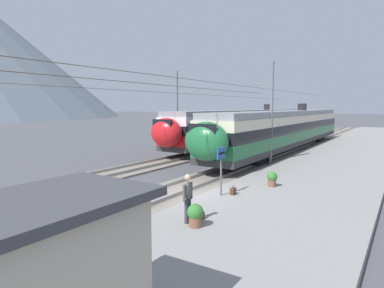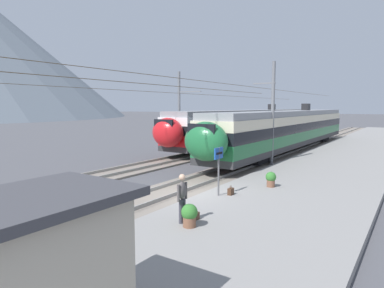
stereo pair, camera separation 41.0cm
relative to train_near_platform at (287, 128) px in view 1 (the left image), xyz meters
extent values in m
plane|color=#4C4C51|center=(-18.34, -0.92, -2.23)|extent=(400.00, 400.00, 0.00)
cube|color=gray|center=(-18.34, -5.30, -2.09)|extent=(120.00, 6.96, 0.29)
cube|color=slate|center=(-18.34, 0.00, -2.17)|extent=(120.00, 3.00, 0.12)
cube|color=gray|center=(-18.34, -0.72, -2.03)|extent=(120.00, 0.07, 0.16)
cube|color=gray|center=(-18.34, 0.72, -2.03)|extent=(120.00, 0.07, 0.16)
cube|color=slate|center=(-18.34, 5.79, -2.17)|extent=(120.00, 3.00, 0.12)
cube|color=gray|center=(-18.34, 5.08, -2.03)|extent=(120.00, 0.07, 0.16)
cube|color=gray|center=(-18.34, 6.51, -2.03)|extent=(120.00, 0.07, 0.16)
cube|color=#2D2D30|center=(0.59, 0.00, -1.31)|extent=(29.99, 2.91, 0.45)
cube|color=#1E6638|center=(0.59, 0.00, -0.66)|extent=(29.99, 2.91, 0.85)
cube|color=black|center=(0.59, 0.00, 0.14)|extent=(29.99, 2.95, 0.75)
cube|color=beige|center=(0.59, 0.00, 0.84)|extent=(29.99, 2.91, 0.65)
cube|color=gray|center=(0.59, 0.00, 1.39)|extent=(29.69, 2.71, 0.45)
cube|color=black|center=(-8.70, 0.00, -1.74)|extent=(2.80, 2.33, 0.42)
cube|color=black|center=(9.89, 0.00, -1.74)|extent=(2.80, 2.33, 0.42)
ellipsoid|color=#1E6638|center=(-14.95, 0.00, 0.04)|extent=(1.80, 2.68, 2.25)
cube|color=black|center=(-15.45, 0.00, 0.47)|extent=(0.16, 1.75, 1.19)
cube|color=black|center=(5.09, 0.00, 1.97)|extent=(0.90, 0.70, 0.70)
cube|color=#2D2D30|center=(5.67, 5.79, -1.31)|extent=(32.36, 2.86, 0.45)
cube|color=red|center=(5.67, 5.79, -0.66)|extent=(32.36, 2.86, 0.85)
cube|color=black|center=(5.67, 5.79, 0.14)|extent=(32.36, 2.90, 0.75)
cube|color=white|center=(5.67, 5.79, 0.84)|extent=(32.36, 2.86, 0.65)
cube|color=gray|center=(5.67, 5.79, 1.39)|extent=(32.06, 2.66, 0.45)
cube|color=black|center=(-4.37, 5.79, -1.74)|extent=(2.80, 2.29, 0.42)
cube|color=black|center=(15.70, 5.79, -1.74)|extent=(2.80, 2.29, 0.42)
ellipsoid|color=red|center=(-11.06, 5.79, 0.04)|extent=(1.80, 2.64, 2.25)
cube|color=black|center=(-11.56, 5.79, 0.47)|extent=(0.16, 1.72, 1.19)
cube|color=black|center=(10.52, 5.79, 1.97)|extent=(0.90, 0.70, 0.70)
cylinder|color=slate|center=(-8.24, -1.37, 1.45)|extent=(0.24, 0.24, 7.36)
cube|color=slate|center=(-8.24, -0.68, 3.64)|extent=(0.10, 1.67, 0.10)
cylinder|color=#473823|center=(-8.24, 0.00, 3.39)|extent=(48.03, 0.02, 0.02)
cylinder|color=slate|center=(-6.64, 7.96, 1.43)|extent=(0.24, 0.24, 7.33)
cube|color=slate|center=(-6.64, 6.88, 3.30)|extent=(0.10, 2.47, 0.10)
cylinder|color=#473823|center=(-6.64, 5.79, 3.05)|extent=(48.03, 0.02, 0.02)
cylinder|color=#59595B|center=(-18.24, -2.69, -0.86)|extent=(0.08, 0.08, 2.15)
cube|color=#19479E|center=(-18.24, -2.69, -0.04)|extent=(0.70, 0.06, 0.50)
cube|color=black|center=(-18.24, -2.72, -0.04)|extent=(0.52, 0.01, 0.10)
cylinder|color=#383842|center=(-22.07, -3.40, -1.53)|extent=(0.14, 0.14, 0.82)
cylinder|color=#383842|center=(-21.91, -3.40, -1.53)|extent=(0.14, 0.14, 0.82)
ellipsoid|color=#514C4C|center=(-21.99, -3.40, -0.81)|extent=(0.36, 0.22, 0.62)
sphere|color=tan|center=(-21.99, -3.40, -0.36)|extent=(0.22, 0.22, 0.22)
cylinder|color=#514C4C|center=(-22.21, -3.40, -0.86)|extent=(0.09, 0.09, 0.58)
cylinder|color=#514C4C|center=(-21.77, -3.40, -0.86)|extent=(0.09, 0.09, 0.58)
cube|color=#472D1E|center=(-21.50, -3.60, -1.81)|extent=(0.32, 0.18, 0.26)
torus|color=#472D1E|center=(-21.50, -3.60, -1.63)|extent=(0.16, 0.02, 0.16)
cube|color=#472D1E|center=(-17.82, -3.09, -1.79)|extent=(0.32, 0.18, 0.30)
torus|color=#472D1E|center=(-17.82, -3.09, -1.59)|extent=(0.16, 0.02, 0.16)
cylinder|color=brown|center=(-15.39, -4.04, -1.77)|extent=(0.39, 0.39, 0.35)
sphere|color=#33752D|center=(-15.39, -4.04, -1.44)|extent=(0.51, 0.51, 0.51)
sphere|color=red|center=(-15.39, -4.04, -1.33)|extent=(0.28, 0.28, 0.28)
cylinder|color=brown|center=(-22.18, -3.82, -1.77)|extent=(0.43, 0.43, 0.33)
sphere|color=#33752D|center=(-22.18, -3.82, -1.44)|extent=(0.55, 0.55, 0.55)
sphere|color=purple|center=(-22.18, -3.82, -1.32)|extent=(0.30, 0.30, 0.30)
camera|label=1|loc=(-31.18, -9.51, 2.00)|focal=31.28mm
camera|label=2|loc=(-30.95, -9.85, 2.00)|focal=31.28mm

